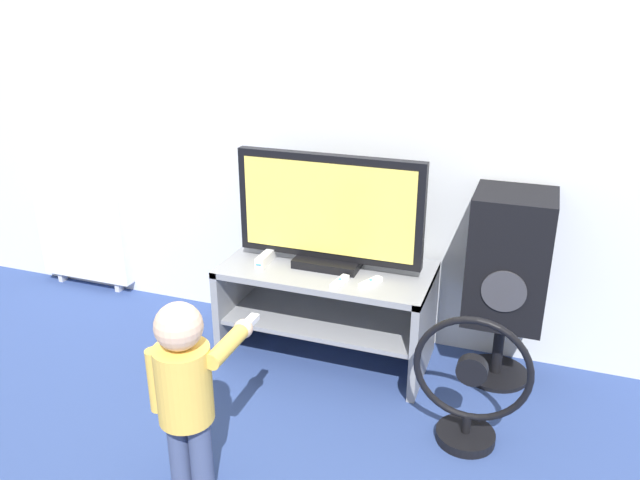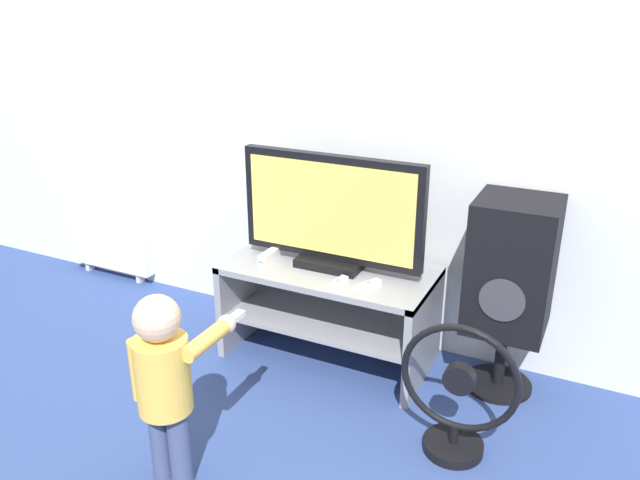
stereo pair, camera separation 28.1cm
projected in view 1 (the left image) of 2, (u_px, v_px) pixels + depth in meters
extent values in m
plane|color=navy|center=(309.00, 382.00, 2.93)|extent=(16.00, 16.00, 0.00)
cube|color=silver|center=(351.00, 84.00, 2.96)|extent=(10.00, 0.06, 2.60)
cube|color=gray|center=(327.00, 270.00, 2.97)|extent=(1.00, 0.50, 0.03)
cube|color=gray|center=(327.00, 317.00, 3.07)|extent=(0.96, 0.46, 0.02)
cube|color=gray|center=(239.00, 297.00, 3.21)|extent=(0.04, 0.50, 0.49)
cube|color=gray|center=(424.00, 329.00, 2.91)|extent=(0.04, 0.50, 0.49)
cube|color=black|center=(329.00, 261.00, 2.98)|extent=(0.31, 0.20, 0.04)
cube|color=black|center=(329.00, 208.00, 2.88)|extent=(0.89, 0.05, 0.50)
cube|color=#F2D859|center=(327.00, 209.00, 2.86)|extent=(0.82, 0.01, 0.43)
cube|color=white|center=(265.00, 259.00, 3.00)|extent=(0.04, 0.15, 0.05)
cube|color=#3F8CE5|center=(258.00, 265.00, 2.93)|extent=(0.02, 0.00, 0.01)
cube|color=white|center=(371.00, 282.00, 2.78)|extent=(0.09, 0.13, 0.02)
cylinder|color=#337FD8|center=(371.00, 280.00, 2.78)|extent=(0.01, 0.01, 0.00)
cube|color=white|center=(340.00, 282.00, 2.79)|extent=(0.05, 0.13, 0.02)
cylinder|color=#337FD8|center=(340.00, 279.00, 2.79)|extent=(0.01, 0.01, 0.00)
cylinder|color=#3F4C72|center=(180.00, 451.00, 2.26)|extent=(0.08, 0.08, 0.31)
cylinder|color=#3F4C72|center=(201.00, 457.00, 2.23)|extent=(0.08, 0.08, 0.31)
cylinder|color=#E5B74C|center=(184.00, 384.00, 2.13)|extent=(0.19, 0.19, 0.28)
sphere|color=beige|center=(179.00, 326.00, 2.05)|extent=(0.16, 0.16, 0.16)
cylinder|color=#E5B74C|center=(156.00, 380.00, 2.17)|extent=(0.06, 0.06, 0.24)
cylinder|color=#E5B74C|center=(228.00, 345.00, 2.16)|extent=(0.06, 0.24, 0.06)
sphere|color=beige|center=(243.00, 329.00, 2.27)|extent=(0.07, 0.07, 0.07)
cube|color=white|center=(248.00, 324.00, 2.30)|extent=(0.03, 0.13, 0.02)
cylinder|color=black|center=(495.00, 373.00, 2.98)|extent=(0.31, 0.31, 0.02)
cylinder|color=black|center=(498.00, 346.00, 2.93)|extent=(0.05, 0.05, 0.32)
cube|color=black|center=(509.00, 257.00, 2.76)|extent=(0.34, 0.34, 0.59)
cylinder|color=#38383D|center=(504.00, 292.00, 2.64)|extent=(0.19, 0.01, 0.19)
cylinder|color=black|center=(465.00, 436.00, 2.54)|extent=(0.24, 0.24, 0.04)
cylinder|color=black|center=(466.00, 424.00, 2.52)|extent=(0.04, 0.04, 0.08)
torus|color=black|center=(472.00, 370.00, 2.43)|extent=(0.46, 0.03, 0.46)
cylinder|color=black|center=(472.00, 370.00, 2.43)|extent=(0.12, 0.05, 0.12)
cube|color=white|center=(84.00, 237.00, 3.78)|extent=(0.61, 0.08, 0.53)
cube|color=silver|center=(63.00, 276.00, 3.95)|extent=(0.03, 0.05, 0.06)
cube|color=silver|center=(119.00, 286.00, 3.82)|extent=(0.03, 0.05, 0.06)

